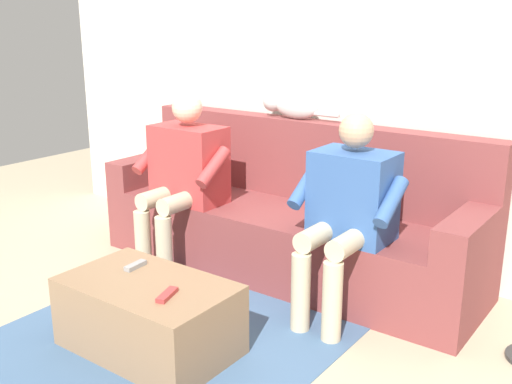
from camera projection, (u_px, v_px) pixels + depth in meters
ground_plane at (214, 311)px, 3.26m from camera, size 8.00×8.00×0.00m
back_wall at (326, 56)px, 3.77m from camera, size 4.72×0.06×2.61m
couch at (289, 221)px, 3.74m from camera, size 2.43×0.72×0.92m
coffee_table at (149, 316)px, 2.84m from camera, size 0.82×0.50×0.35m
person_left_seated at (348, 205)px, 3.08m from camera, size 0.56×0.54×1.08m
person_right_seated at (184, 171)px, 3.72m from camera, size 0.61×0.52×1.10m
cat_on_backrest at (290, 105)px, 3.81m from camera, size 0.55×0.13×0.17m
remote_gray at (135, 266)px, 2.95m from camera, size 0.05×0.13×0.02m
remote_red at (167, 295)px, 2.64m from camera, size 0.08×0.15×0.02m
floor_rug at (174, 334)px, 3.01m from camera, size 1.55×1.78×0.01m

